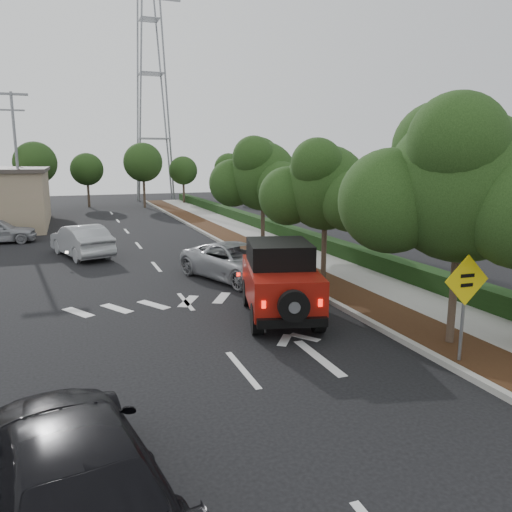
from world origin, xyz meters
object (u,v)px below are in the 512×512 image
silver_suv_ahead (237,262)px  speed_hump_sign (465,293)px  black_suv_oncoming (68,467)px  red_jeep (279,279)px

silver_suv_ahead → speed_hump_sign: bearing=-97.5°
silver_suv_ahead → black_suv_oncoming: size_ratio=0.98×
red_jeep → speed_hump_sign: speed_hump_sign is taller
red_jeep → silver_suv_ahead: (0.25, 4.95, -0.45)m
red_jeep → silver_suv_ahead: red_jeep is taller
black_suv_oncoming → speed_hump_sign: 9.06m
silver_suv_ahead → black_suv_oncoming: black_suv_oncoming is taller
speed_hump_sign → red_jeep: bearing=118.8°
speed_hump_sign → black_suv_oncoming: bearing=-163.2°
silver_suv_ahead → black_suv_oncoming: bearing=-138.1°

